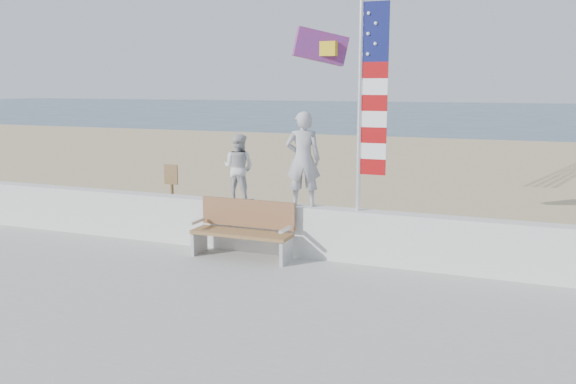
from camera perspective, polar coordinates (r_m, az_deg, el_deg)
name	(u,v)px	position (r m, az deg, el deg)	size (l,w,h in m)	color
ground	(232,298)	(9.42, -5.27, -9.82)	(220.00, 220.00, 0.00)	#2E475D
sand	(374,196)	(17.65, 8.08, -0.38)	(90.00, 40.00, 0.08)	tan
seawall	(282,229)	(10.99, -0.58, -3.47)	(30.00, 0.35, 0.90)	silver
adult	(303,159)	(10.61, 1.42, 3.09)	(0.61, 0.40, 1.66)	#A3A2A8
child	(239,168)	(11.13, -4.64, 2.28)	(0.60, 0.47, 1.24)	silver
bench	(244,229)	(10.78, -4.17, -3.43)	(1.80, 0.57, 1.00)	olive
flag	(367,97)	(10.20, 7.44, 8.82)	(0.50, 0.08, 3.50)	white
parafoil_kite	(322,47)	(12.59, 3.17, 13.40)	(1.13, 0.80, 0.78)	red
sign	(172,192)	(13.10, -10.81, -0.04)	(0.32, 0.07, 1.46)	brown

